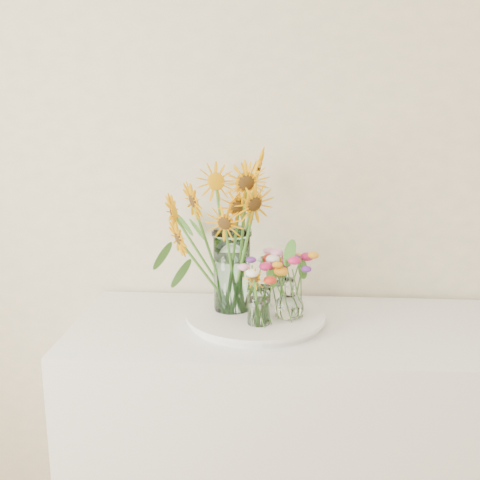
{
  "coord_description": "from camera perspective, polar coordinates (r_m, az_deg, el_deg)",
  "views": [
    {
      "loc": [
        -0.09,
        0.12,
        1.62
      ],
      "look_at": [
        -0.22,
        1.94,
        1.18
      ],
      "focal_mm": 45.0,
      "sensor_mm": 36.0,
      "label": 1
    }
  ],
  "objects": [
    {
      "name": "sunflower_bouquet",
      "position": [
        1.93,
        -0.8,
        0.73
      ],
      "size": [
        0.93,
        0.93,
        0.53
      ],
      "primitive_type": null,
      "rotation": [
        0.0,
        0.0,
        0.34
      ],
      "color": "orange",
      "rests_on": "tray"
    },
    {
      "name": "wildflower_posy_b",
      "position": [
        1.9,
        4.74,
        -4.28
      ],
      "size": [
        0.2,
        0.2,
        0.22
      ],
      "primitive_type": null,
      "color": "orange",
      "rests_on": "tray"
    },
    {
      "name": "small_vase_c",
      "position": [
        2.04,
        3.44,
        -4.62
      ],
      "size": [
        0.09,
        0.09,
        0.12
      ],
      "primitive_type": "cylinder",
      "rotation": [
        0.0,
        0.0,
        0.41
      ],
      "color": "white",
      "rests_on": "tray"
    },
    {
      "name": "mason_jar",
      "position": [
        1.96,
        -0.79,
        -2.87
      ],
      "size": [
        0.15,
        0.15,
        0.28
      ],
      "primitive_type": "cylinder",
      "rotation": [
        0.0,
        0.0,
        0.34
      ],
      "color": "#C2F2F0",
      "rests_on": "tray"
    },
    {
      "name": "small_vase_a",
      "position": [
        1.86,
        1.8,
        -6.31
      ],
      "size": [
        0.09,
        0.09,
        0.12
      ],
      "primitive_type": "cylinder",
      "rotation": [
        0.0,
        0.0,
        -0.41
      ],
      "color": "white",
      "rests_on": "tray"
    },
    {
      "name": "counter",
      "position": [
        2.16,
        4.57,
        -19.3
      ],
      "size": [
        1.4,
        0.6,
        0.9
      ],
      "primitive_type": "cube",
      "color": "white",
      "rests_on": "ground_plane"
    },
    {
      "name": "wildflower_posy_a",
      "position": [
        1.84,
        1.81,
        -4.99
      ],
      "size": [
        0.19,
        0.19,
        0.21
      ],
      "primitive_type": null,
      "color": "orange",
      "rests_on": "tray"
    },
    {
      "name": "wildflower_posy_c",
      "position": [
        2.02,
        3.46,
        -3.4
      ],
      "size": [
        0.2,
        0.2,
        0.21
      ],
      "primitive_type": null,
      "color": "orange",
      "rests_on": "tray"
    },
    {
      "name": "tray",
      "position": [
        1.97,
        1.5,
        -7.46
      ],
      "size": [
        0.43,
        0.43,
        0.02
      ],
      "primitive_type": "cylinder",
      "color": "white",
      "rests_on": "counter"
    },
    {
      "name": "small_vase_b",
      "position": [
        1.91,
        4.71,
        -5.56
      ],
      "size": [
        0.12,
        0.12,
        0.13
      ],
      "primitive_type": null,
      "rotation": [
        0.0,
        0.0,
        -0.38
      ],
      "color": "white",
      "rests_on": "tray"
    }
  ]
}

